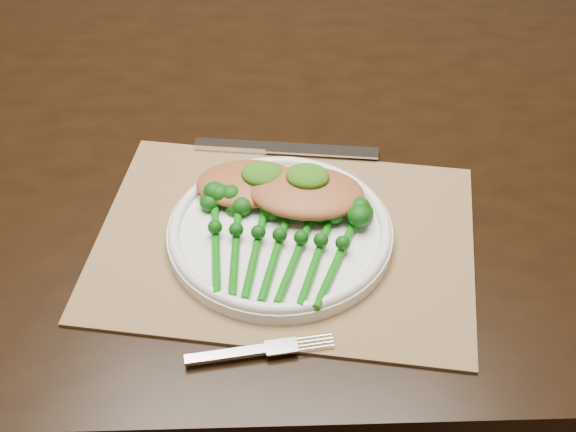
# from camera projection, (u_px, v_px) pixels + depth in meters

# --- Properties ---
(floor) EXTENTS (4.00, 4.00, 0.00)m
(floor) POSITION_uv_depth(u_px,v_px,m) (242.00, 396.00, 1.63)
(floor) COLOR #57341D
(floor) RESTS_ON ground
(dining_table) EXTENTS (1.72, 1.14, 0.75)m
(dining_table) POSITION_uv_depth(u_px,v_px,m) (246.00, 312.00, 1.30)
(dining_table) COLOR black
(dining_table) RESTS_ON ground
(placemat) EXTENTS (0.42, 0.31, 0.00)m
(placemat) POSITION_uv_depth(u_px,v_px,m) (285.00, 240.00, 0.89)
(placemat) COLOR olive
(placemat) RESTS_ON dining_table
(dinner_plate) EXTENTS (0.25, 0.25, 0.02)m
(dinner_plate) POSITION_uv_depth(u_px,v_px,m) (280.00, 231.00, 0.88)
(dinner_plate) COLOR white
(dinner_plate) RESTS_ON placemat
(knife) EXTENTS (0.23, 0.03, 0.01)m
(knife) POSITION_uv_depth(u_px,v_px,m) (268.00, 148.00, 1.00)
(knife) COLOR silver
(knife) RESTS_ON placemat
(fork) EXTENTS (0.14, 0.06, 0.00)m
(fork) POSITION_uv_depth(u_px,v_px,m) (269.00, 349.00, 0.77)
(fork) COLOR silver
(fork) RESTS_ON placemat
(chicken_fillet_left) EXTENTS (0.13, 0.10, 0.02)m
(chicken_fillet_left) POSITION_uv_depth(u_px,v_px,m) (248.00, 184.00, 0.91)
(chicken_fillet_left) COLOR #A45B2F
(chicken_fillet_left) RESTS_ON dinner_plate
(chicken_fillet_right) EXTENTS (0.13, 0.09, 0.03)m
(chicken_fillet_right) POSITION_uv_depth(u_px,v_px,m) (307.00, 193.00, 0.89)
(chicken_fillet_right) COLOR #A45B2F
(chicken_fillet_right) RESTS_ON dinner_plate
(pesto_dollop_left) EXTENTS (0.05, 0.04, 0.02)m
(pesto_dollop_left) POSITION_uv_depth(u_px,v_px,m) (262.00, 174.00, 0.90)
(pesto_dollop_left) COLOR #1D4D0B
(pesto_dollop_left) RESTS_ON chicken_fillet_left
(pesto_dollop_right) EXTENTS (0.05, 0.04, 0.02)m
(pesto_dollop_right) POSITION_uv_depth(u_px,v_px,m) (308.00, 176.00, 0.89)
(pesto_dollop_right) COLOR #1D4D0B
(pesto_dollop_right) RESTS_ON chicken_fillet_right
(broccolini_bundle) EXTENTS (0.16, 0.18, 0.04)m
(broccolini_bundle) POSITION_uv_depth(u_px,v_px,m) (276.00, 254.00, 0.84)
(broccolini_bundle) COLOR #0C600C
(broccolini_bundle) RESTS_ON dinner_plate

